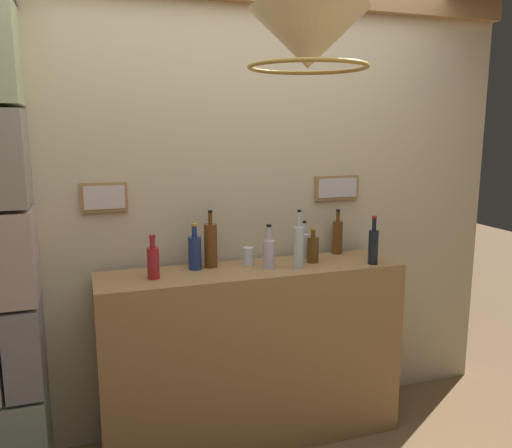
{
  "coord_description": "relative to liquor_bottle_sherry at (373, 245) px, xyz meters",
  "views": [
    {
      "loc": [
        -0.84,
        -1.72,
        1.74
      ],
      "look_at": [
        0.0,
        0.77,
        1.24
      ],
      "focal_mm": 36.38,
      "sensor_mm": 36.0,
      "label": 1
    }
  ],
  "objects": [
    {
      "name": "bar_shelf_unit",
      "position": [
        -0.65,
        0.13,
        -0.6
      ],
      "size": [
        1.64,
        0.39,
        0.99
      ],
      "primitive_type": "cube",
      "color": "#9E7547",
      "rests_on": "ground"
    },
    {
      "name": "liquor_bottle_rye",
      "position": [
        -0.95,
        0.21,
        -0.01
      ],
      "size": [
        0.07,
        0.07,
        0.25
      ],
      "color": "navy",
      "rests_on": "bar_shelf_unit"
    },
    {
      "name": "liquor_bottle_tequila",
      "position": [
        -0.86,
        0.23,
        0.02
      ],
      "size": [
        0.07,
        0.07,
        0.31
      ],
      "color": "brown",
      "rests_on": "bar_shelf_unit"
    },
    {
      "name": "liquor_bottle_vodka",
      "position": [
        -0.57,
        0.1,
        -0.02
      ],
      "size": [
        0.06,
        0.06,
        0.24
      ],
      "color": "silver",
      "rests_on": "bar_shelf_unit"
    },
    {
      "name": "glass_tumbler_rocks",
      "position": [
        -0.66,
        0.2,
        -0.06
      ],
      "size": [
        0.06,
        0.06,
        0.1
      ],
      "color": "silver",
      "rests_on": "bar_shelf_unit"
    },
    {
      "name": "panelled_rear_partition",
      "position": [
        -0.65,
        0.4,
        0.36
      ],
      "size": [
        3.34,
        0.15,
        2.8
      ],
      "color": "beige",
      "rests_on": "ground"
    },
    {
      "name": "liquor_bottle_whiskey",
      "position": [
        -1.18,
        0.11,
        -0.02
      ],
      "size": [
        0.06,
        0.06,
        0.22
      ],
      "color": "#A61F26",
      "rests_on": "bar_shelf_unit"
    },
    {
      "name": "liquor_bottle_vermouth",
      "position": [
        -0.3,
        0.14,
        -0.03
      ],
      "size": [
        0.07,
        0.07,
        0.2
      ],
      "color": "#5B3815",
      "rests_on": "bar_shelf_unit"
    },
    {
      "name": "pendant_lamp",
      "position": [
        -0.68,
        -0.61,
        0.95
      ],
      "size": [
        0.45,
        0.45,
        0.55
      ],
      "color": "beige"
    },
    {
      "name": "liquor_bottle_gin",
      "position": [
        -0.07,
        0.28,
        -0.0
      ],
      "size": [
        0.06,
        0.06,
        0.27
      ],
      "color": "#603413",
      "rests_on": "bar_shelf_unit"
    },
    {
      "name": "liquor_bottle_brandy",
      "position": [
        -0.31,
        0.24,
        -0.03
      ],
      "size": [
        0.05,
        0.05,
        0.22
      ],
      "color": "silver",
      "rests_on": "bar_shelf_unit"
    },
    {
      "name": "liquor_bottle_sherry",
      "position": [
        0.0,
        0.0,
        0.0
      ],
      "size": [
        0.05,
        0.05,
        0.27
      ],
      "color": "black",
      "rests_on": "bar_shelf_unit"
    },
    {
      "name": "liquor_bottle_mezcal",
      "position": [
        -0.42,
        0.06,
        0.01
      ],
      "size": [
        0.05,
        0.05,
        0.32
      ],
      "color": "silver",
      "rests_on": "bar_shelf_unit"
    }
  ]
}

